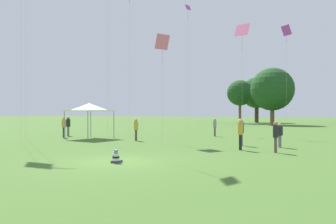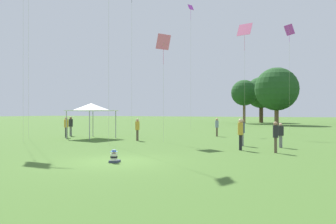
{
  "view_description": "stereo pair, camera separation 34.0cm",
  "coord_description": "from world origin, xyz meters",
  "px_view_note": "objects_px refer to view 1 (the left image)",
  "views": [
    {
      "loc": [
        7.92,
        -12.47,
        2.2
      ],
      "look_at": [
        0.03,
        5.4,
        2.22
      ],
      "focal_mm": 35.0,
      "sensor_mm": 36.0,
      "label": 1
    },
    {
      "loc": [
        8.23,
        -12.33,
        2.2
      ],
      "look_at": [
        0.03,
        5.4,
        2.22
      ],
      "focal_mm": 35.0,
      "sensor_mm": 36.0,
      "label": 2
    }
  ],
  "objects_px": {
    "person_standing_2": "(241,130)",
    "canopy_tent": "(89,107)",
    "person_standing_6": "(280,133)",
    "distant_tree_3": "(257,93)",
    "person_standing_3": "(64,125)",
    "kite_7": "(188,16)",
    "person_standing_0": "(68,125)",
    "person_standing_5": "(136,128)",
    "distant_tree_2": "(240,93)",
    "person_standing_1": "(215,125)",
    "kite_8": "(286,33)",
    "kite_3": "(162,44)",
    "kite_2": "(242,32)",
    "distant_tree_1": "(272,89)",
    "person_standing_7": "(240,131)",
    "person_standing_4": "(276,134)",
    "seated_toddler": "(116,157)"
  },
  "relations": [
    {
      "from": "kite_2",
      "to": "kite_3",
      "type": "relative_size",
      "value": 1.37
    },
    {
      "from": "person_standing_1",
      "to": "person_standing_5",
      "type": "height_order",
      "value": "person_standing_5"
    },
    {
      "from": "canopy_tent",
      "to": "kite_7",
      "type": "distance_m",
      "value": 17.47
    },
    {
      "from": "person_standing_2",
      "to": "kite_3",
      "type": "bearing_deg",
      "value": 154.91
    },
    {
      "from": "person_standing_5",
      "to": "distant_tree_3",
      "type": "height_order",
      "value": "distant_tree_3"
    },
    {
      "from": "kite_8",
      "to": "canopy_tent",
      "type": "bearing_deg",
      "value": 124.04
    },
    {
      "from": "person_standing_6",
      "to": "distant_tree_3",
      "type": "height_order",
      "value": "distant_tree_3"
    },
    {
      "from": "person_standing_3",
      "to": "kite_7",
      "type": "bearing_deg",
      "value": 17.92
    },
    {
      "from": "person_standing_0",
      "to": "person_standing_2",
      "type": "relative_size",
      "value": 1.03
    },
    {
      "from": "seated_toddler",
      "to": "person_standing_4",
      "type": "xyz_separation_m",
      "value": [
        6.0,
        6.53,
        0.8
      ]
    },
    {
      "from": "person_standing_1",
      "to": "canopy_tent",
      "type": "relative_size",
      "value": 0.44
    },
    {
      "from": "seated_toddler",
      "to": "person_standing_5",
      "type": "distance_m",
      "value": 11.07
    },
    {
      "from": "canopy_tent",
      "to": "kite_8",
      "type": "height_order",
      "value": "kite_8"
    },
    {
      "from": "person_standing_4",
      "to": "distant_tree_2",
      "type": "bearing_deg",
      "value": 103.31
    },
    {
      "from": "person_standing_0",
      "to": "person_standing_7",
      "type": "distance_m",
      "value": 17.54
    },
    {
      "from": "distant_tree_1",
      "to": "seated_toddler",
      "type": "bearing_deg",
      "value": -91.66
    },
    {
      "from": "seated_toddler",
      "to": "person_standing_4",
      "type": "relative_size",
      "value": 0.34
    },
    {
      "from": "person_standing_6",
      "to": "kite_3",
      "type": "xyz_separation_m",
      "value": [
        -8.27,
        0.35,
        6.35
      ]
    },
    {
      "from": "person_standing_6",
      "to": "distant_tree_2",
      "type": "bearing_deg",
      "value": 110.58
    },
    {
      "from": "distant_tree_1",
      "to": "distant_tree_2",
      "type": "xyz_separation_m",
      "value": [
        -6.77,
        5.44,
        -0.19
      ]
    },
    {
      "from": "person_standing_2",
      "to": "person_standing_7",
      "type": "bearing_deg",
      "value": -102.63
    },
    {
      "from": "person_standing_3",
      "to": "distant_tree_2",
      "type": "relative_size",
      "value": 0.21
    },
    {
      "from": "person_standing_1",
      "to": "kite_8",
      "type": "bearing_deg",
      "value": -106.59
    },
    {
      "from": "person_standing_6",
      "to": "kite_2",
      "type": "bearing_deg",
      "value": 118.77
    },
    {
      "from": "person_standing_2",
      "to": "person_standing_7",
      "type": "height_order",
      "value": "person_standing_7"
    },
    {
      "from": "person_standing_1",
      "to": "kite_7",
      "type": "bearing_deg",
      "value": -22.11
    },
    {
      "from": "kite_2",
      "to": "distant_tree_3",
      "type": "bearing_deg",
      "value": 153.58
    },
    {
      "from": "kite_7",
      "to": "distant_tree_3",
      "type": "bearing_deg",
      "value": 66.67
    },
    {
      "from": "person_standing_6",
      "to": "person_standing_2",
      "type": "bearing_deg",
      "value": -175.53
    },
    {
      "from": "canopy_tent",
      "to": "person_standing_3",
      "type": "bearing_deg",
      "value": -177.73
    },
    {
      "from": "person_standing_0",
      "to": "person_standing_3",
      "type": "xyz_separation_m",
      "value": [
        0.95,
        -1.65,
        0.01
      ]
    },
    {
      "from": "person_standing_6",
      "to": "kite_7",
      "type": "relative_size",
      "value": 0.1
    },
    {
      "from": "kite_7",
      "to": "person_standing_0",
      "type": "bearing_deg",
      "value": -142.44
    },
    {
      "from": "distant_tree_1",
      "to": "person_standing_5",
      "type": "bearing_deg",
      "value": -99.05
    },
    {
      "from": "person_standing_1",
      "to": "kite_3",
      "type": "height_order",
      "value": "kite_3"
    },
    {
      "from": "distant_tree_1",
      "to": "kite_3",
      "type": "bearing_deg",
      "value": -95.53
    },
    {
      "from": "person_standing_0",
      "to": "distant_tree_2",
      "type": "height_order",
      "value": "distant_tree_2"
    },
    {
      "from": "kite_2",
      "to": "distant_tree_1",
      "type": "xyz_separation_m",
      "value": [
        -0.19,
        27.95,
        -3.82
      ]
    },
    {
      "from": "person_standing_6",
      "to": "person_standing_1",
      "type": "bearing_deg",
      "value": 136.01
    },
    {
      "from": "person_standing_7",
      "to": "person_standing_5",
      "type": "bearing_deg",
      "value": 97.43
    },
    {
      "from": "person_standing_0",
      "to": "kite_7",
      "type": "bearing_deg",
      "value": -84.14
    },
    {
      "from": "person_standing_1",
      "to": "canopy_tent",
      "type": "distance_m",
      "value": 11.27
    },
    {
      "from": "distant_tree_1",
      "to": "person_standing_2",
      "type": "bearing_deg",
      "value": -86.75
    },
    {
      "from": "person_standing_1",
      "to": "person_standing_7",
      "type": "relative_size",
      "value": 0.91
    },
    {
      "from": "kite_3",
      "to": "kite_7",
      "type": "distance_m",
      "value": 15.34
    },
    {
      "from": "person_standing_4",
      "to": "kite_7",
      "type": "height_order",
      "value": "kite_7"
    },
    {
      "from": "canopy_tent",
      "to": "distant_tree_1",
      "type": "height_order",
      "value": "distant_tree_1"
    },
    {
      "from": "canopy_tent",
      "to": "person_standing_0",
      "type": "bearing_deg",
      "value": 156.64
    },
    {
      "from": "person_standing_3",
      "to": "person_standing_7",
      "type": "xyz_separation_m",
      "value": [
        15.9,
        -3.21,
        0.04
      ]
    },
    {
      "from": "person_standing_2",
      "to": "canopy_tent",
      "type": "bearing_deg",
      "value": 154.11
    }
  ]
}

